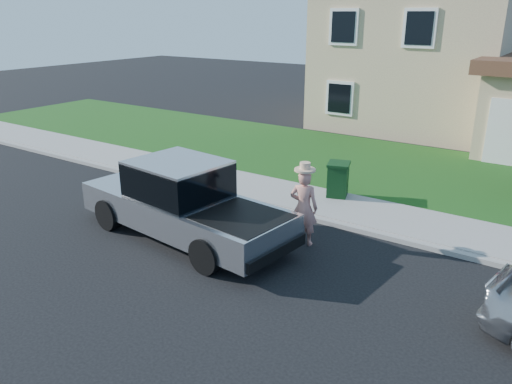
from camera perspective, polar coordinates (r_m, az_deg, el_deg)
ground at (r=11.90m, az=-7.04°, el=-6.07°), size 80.00×80.00×0.00m
curb at (r=13.51m, az=4.26°, el=-2.46°), size 40.00×0.20×0.12m
sidewalk at (r=14.40m, az=6.46°, el=-1.02°), size 40.00×2.00×0.15m
lawn at (r=18.33m, az=13.09°, el=3.07°), size 40.00×7.00×0.10m
house at (r=25.14m, az=21.20°, el=13.97°), size 14.00×11.30×6.85m
pickup_truck at (r=12.05m, az=-8.35°, el=-1.22°), size 5.96×2.58×1.90m
woman at (r=11.59m, az=5.47°, el=-1.62°), size 0.75×0.58×2.00m
trash_bin at (r=14.56m, az=9.35°, el=1.47°), size 0.79×0.85×0.99m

